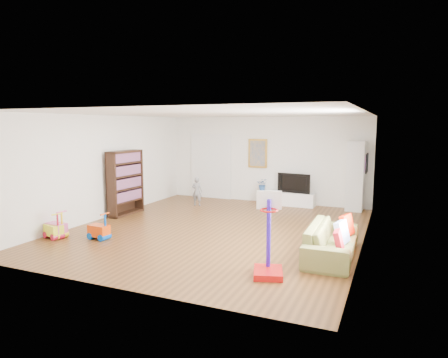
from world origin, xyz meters
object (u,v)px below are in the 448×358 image
at_px(media_console, 286,198).
at_px(sofa, 332,241).
at_px(basketball_hoop, 269,235).
at_px(bookshelf, 125,183).

relative_size(media_console, sofa, 0.84).
bearing_deg(media_console, basketball_hoop, -77.50).
bearing_deg(bookshelf, media_console, 40.65).
bearing_deg(media_console, bookshelf, -140.41).
distance_m(media_console, sofa, 4.86).
height_order(media_console, sofa, sofa).
xyz_separation_m(media_console, basketball_hoop, (1.20, -5.82, 0.49)).
bearing_deg(bookshelf, sofa, -12.06).
relative_size(bookshelf, basketball_hoop, 1.27).
distance_m(media_console, basketball_hoop, 5.96).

